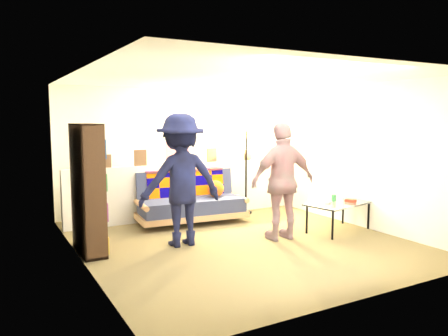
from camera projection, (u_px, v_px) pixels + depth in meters
name	position (u px, v px, depth m)	size (l,w,h in m)	color
ground	(237.00, 239.00, 6.60)	(5.00, 5.00, 0.00)	brown
room_shell	(222.00, 128.00, 6.82)	(4.60, 5.05, 2.45)	silver
half_wall_ledge	(187.00, 190.00, 8.11)	(4.45, 0.15, 1.00)	silver
ledge_decor	(176.00, 154.00, 7.90)	(2.97, 0.02, 0.45)	brown
futon_sofa	(191.00, 201.00, 7.68)	(1.94, 1.06, 0.81)	tan
bookshelf	(88.00, 193.00, 5.90)	(0.29, 0.88, 1.75)	#331E11
coffee_table	(339.00, 205.00, 7.06)	(1.21, 0.83, 0.58)	black
floor_lamp	(245.00, 152.00, 8.34)	(0.39, 0.32, 1.66)	black
person_left	(181.00, 180.00, 6.24)	(1.22, 0.70, 1.89)	black
person_right	(283.00, 181.00, 6.53)	(1.04, 0.43, 1.77)	pink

